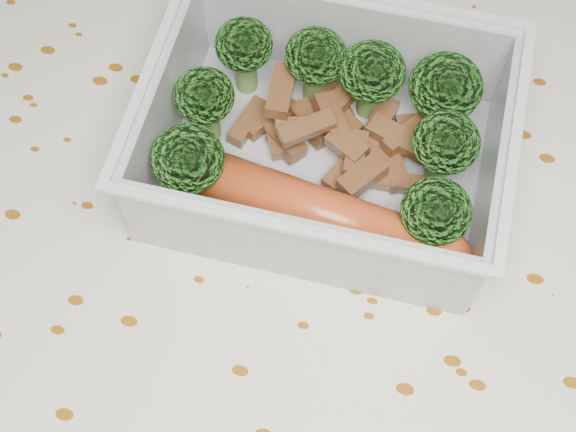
# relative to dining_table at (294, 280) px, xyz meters

# --- Properties ---
(dining_table) EXTENTS (1.40, 0.90, 0.75)m
(dining_table) POSITION_rel_dining_table_xyz_m (0.00, 0.00, 0.00)
(dining_table) COLOR brown
(dining_table) RESTS_ON ground
(tablecloth) EXTENTS (1.46, 0.96, 0.19)m
(tablecloth) POSITION_rel_dining_table_xyz_m (0.00, 0.00, 0.05)
(tablecloth) COLOR silver
(tablecloth) RESTS_ON dining_table
(lunch_container) EXTENTS (0.20, 0.16, 0.07)m
(lunch_container) POSITION_rel_dining_table_xyz_m (0.01, 0.04, 0.11)
(lunch_container) COLOR silver
(lunch_container) RESTS_ON tablecloth
(broccoli_florets) EXTENTS (0.17, 0.12, 0.06)m
(broccoli_florets) POSITION_rel_dining_table_xyz_m (0.01, 0.05, 0.13)
(broccoli_florets) COLOR #608C3F
(broccoli_florets) RESTS_ON lunch_container
(meat_pile) EXTENTS (0.12, 0.08, 0.03)m
(meat_pile) POSITION_rel_dining_table_xyz_m (0.01, 0.05, 0.11)
(meat_pile) COLOR brown
(meat_pile) RESTS_ON lunch_container
(sausage) EXTENTS (0.18, 0.05, 0.03)m
(sausage) POSITION_rel_dining_table_xyz_m (0.01, -0.00, 0.11)
(sausage) COLOR #B7431C
(sausage) RESTS_ON lunch_container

